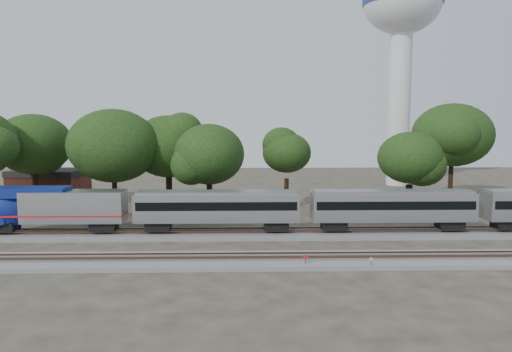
# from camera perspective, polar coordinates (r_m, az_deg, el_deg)

# --- Properties ---
(ground) EXTENTS (160.00, 160.00, 0.00)m
(ground) POSITION_cam_1_polar(r_m,az_deg,el_deg) (46.62, -0.73, -8.53)
(ground) COLOR #383328
(ground) RESTS_ON ground
(track_far) EXTENTS (160.00, 5.00, 0.73)m
(track_far) POSITION_cam_1_polar(r_m,az_deg,el_deg) (52.39, -0.80, -6.62)
(track_far) COLOR slate
(track_far) RESTS_ON ground
(track_near) EXTENTS (160.00, 5.00, 0.73)m
(track_near) POSITION_cam_1_polar(r_m,az_deg,el_deg) (42.71, -0.67, -9.65)
(track_near) COLOR slate
(track_near) RESTS_ON ground
(train) EXTENTS (106.32, 3.03, 4.47)m
(train) POSITION_cam_1_polar(r_m,az_deg,el_deg) (57.42, 24.23, -3.05)
(train) COLOR #B8BAC0
(train) RESTS_ON ground
(switch_stand_red) EXTENTS (0.35, 0.14, 1.14)m
(switch_stand_red) POSITION_cam_1_polar(r_m,az_deg,el_deg) (41.33, 5.65, -9.49)
(switch_stand_red) COLOR #512D19
(switch_stand_red) RESTS_ON ground
(switch_stand_white) EXTENTS (0.32, 0.17, 1.07)m
(switch_stand_white) POSITION_cam_1_polar(r_m,az_deg,el_deg) (41.60, 13.02, -9.58)
(switch_stand_white) COLOR #512D19
(switch_stand_white) RESTS_ON ground
(switch_lever) EXTENTS (0.56, 0.41, 0.30)m
(switch_lever) POSITION_cam_1_polar(r_m,az_deg,el_deg) (41.67, 7.39, -10.20)
(switch_lever) COLOR #512D19
(switch_lever) RESTS_ON ground
(water_tower) EXTENTS (14.16, 14.16, 39.20)m
(water_tower) POSITION_cam_1_polar(r_m,az_deg,el_deg) (97.21, 16.33, 16.26)
(water_tower) COLOR silver
(water_tower) RESTS_ON ground
(brick_building) EXTENTS (10.79, 8.20, 4.82)m
(brick_building) POSITION_cam_1_polar(r_m,az_deg,el_deg) (79.13, -22.52, -1.03)
(brick_building) COLOR brown
(brick_building) RESTS_ON ground
(tree_1) EXTENTS (8.99, 8.99, 12.67)m
(tree_1) POSITION_cam_1_polar(r_m,az_deg,el_deg) (72.46, -24.07, 3.34)
(tree_1) COLOR black
(tree_1) RESTS_ON ground
(tree_2) EXTENTS (9.03, 9.03, 12.73)m
(tree_2) POSITION_cam_1_polar(r_m,az_deg,el_deg) (63.43, -16.00, 3.33)
(tree_2) COLOR black
(tree_2) RESTS_ON ground
(tree_3) EXTENTS (8.75, 8.75, 12.34)m
(tree_3) POSITION_cam_1_polar(r_m,az_deg,el_deg) (65.54, -9.99, 3.33)
(tree_3) COLOR black
(tree_3) RESTS_ON ground
(tree_4) EXTENTS (8.01, 8.01, 11.29)m
(tree_4) POSITION_cam_1_polar(r_m,az_deg,el_deg) (60.93, -5.38, 2.48)
(tree_4) COLOR black
(tree_4) RESTS_ON ground
(tree_5) EXTENTS (7.77, 7.77, 10.95)m
(tree_5) POSITION_cam_1_polar(r_m,az_deg,el_deg) (67.27, 3.53, 2.66)
(tree_5) COLOR black
(tree_5) RESTS_ON ground
(tree_6) EXTENTS (7.50, 7.50, 10.57)m
(tree_6) POSITION_cam_1_polar(r_m,az_deg,el_deg) (64.66, 17.20, 2.00)
(tree_6) COLOR black
(tree_6) RESTS_ON ground
(tree_7) EXTENTS (9.97, 9.97, 14.06)m
(tree_7) POSITION_cam_1_polar(r_m,az_deg,el_deg) (78.74, 21.54, 4.36)
(tree_7) COLOR black
(tree_7) RESTS_ON ground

